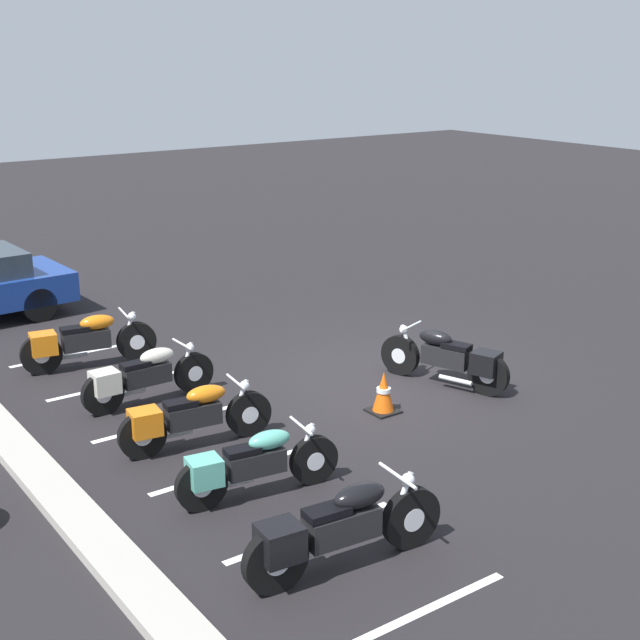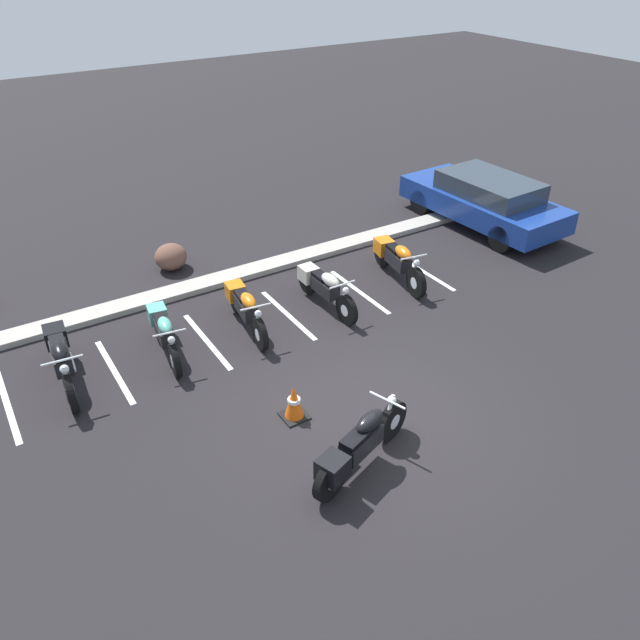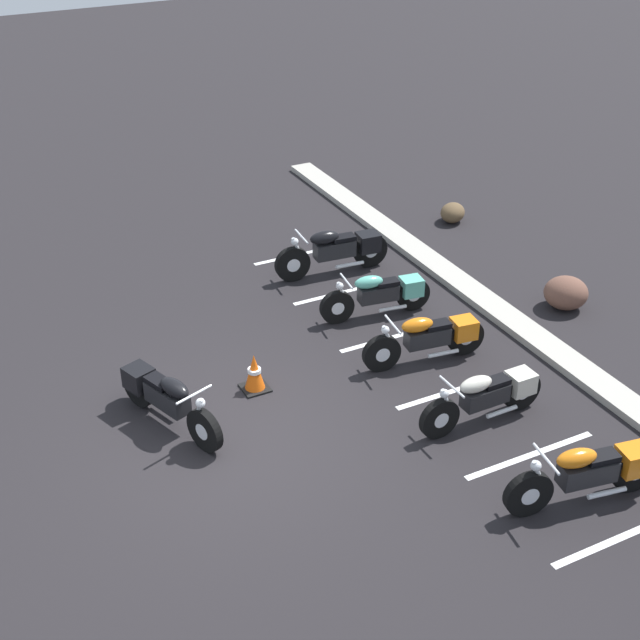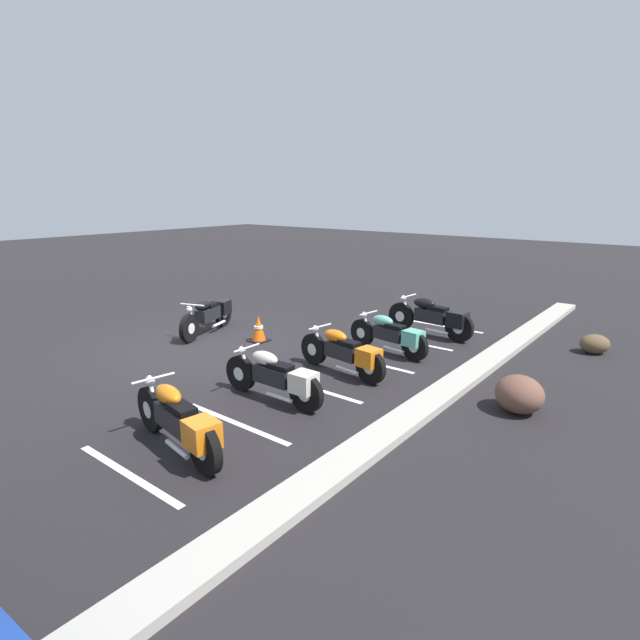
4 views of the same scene
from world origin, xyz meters
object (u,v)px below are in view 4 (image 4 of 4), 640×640
motorcycle_black_featured (209,314)px  parked_bike_3 (276,377)px  parked_bike_1 (391,335)px  parked_bike_2 (345,352)px  landscape_rock_0 (519,394)px  parked_bike_0 (433,317)px  parked_bike_4 (179,421)px  traffic_cone (259,329)px  landscape_rock_1 (595,344)px

motorcycle_black_featured → parked_bike_3: 4.54m
parked_bike_1 → parked_bike_2: parked_bike_2 is taller
parked_bike_3 → landscape_rock_0: parked_bike_3 is taller
parked_bike_0 → parked_bike_2: bearing=92.9°
parked_bike_3 → parked_bike_4: bearing=93.3°
parked_bike_0 → landscape_rock_0: bearing=139.2°
landscape_rock_0 → traffic_cone: 5.78m
parked_bike_1 → parked_bike_4: size_ratio=0.93×
parked_bike_1 → landscape_rock_0: size_ratio=2.62×
motorcycle_black_featured → parked_bike_0: parked_bike_0 is taller
motorcycle_black_featured → parked_bike_4: bearing=27.5°
landscape_rock_1 → parked_bike_1: bearing=-51.0°
parked_bike_1 → traffic_cone: 3.00m
parked_bike_3 → parked_bike_2: bearing=-95.3°
landscape_rock_0 → parked_bike_1: bearing=-112.5°
parked_bike_1 → parked_bike_3: 3.27m
parked_bike_3 → landscape_rock_0: (-2.03, 3.15, -0.14)m
parked_bike_4 → traffic_cone: size_ratio=3.57×
motorcycle_black_featured → parked_bike_4: (3.96, 4.20, 0.00)m
parked_bike_1 → parked_bike_3: (3.26, -0.18, 0.01)m
parked_bike_2 → traffic_cone: 2.81m
parked_bike_3 → landscape_rock_1: 6.89m
parked_bike_0 → landscape_rock_0: size_ratio=2.94×
parked_bike_4 → parked_bike_1: bearing=-80.8°
parked_bike_2 → parked_bike_3: bearing=92.8°
parked_bike_1 → landscape_rock_1: size_ratio=3.34×
motorcycle_black_featured → parked_bike_2: size_ratio=1.00×
parked_bike_1 → motorcycle_black_featured: bearing=24.6°
landscape_rock_0 → traffic_cone: (-0.18, -5.78, -0.01)m
parked_bike_3 → parked_bike_0: bearing=-93.8°
parked_bike_0 → parked_bike_4: size_ratio=1.04×
motorcycle_black_featured → landscape_rock_1: (-3.93, 7.55, -0.24)m
parked_bike_4 → landscape_rock_0: (-3.98, 3.02, -0.16)m
motorcycle_black_featured → landscape_rock_1: size_ratio=3.45×
parked_bike_2 → parked_bike_4: bearing=97.4°
landscape_rock_1 → motorcycle_black_featured: bearing=-62.5°
parked_bike_4 → traffic_cone: parked_bike_4 is taller
parked_bike_4 → traffic_cone: (-4.16, -2.76, -0.17)m
motorcycle_black_featured → landscape_rock_1: bearing=98.3°
motorcycle_black_featured → landscape_rock_1: motorcycle_black_featured is taller
motorcycle_black_featured → parked_bike_2: 4.22m
parked_bike_1 → parked_bike_3: size_ratio=0.97×
parked_bike_2 → landscape_rock_0: size_ratio=2.71×
motorcycle_black_featured → parked_bike_3: bearing=44.5°
parked_bike_4 → parked_bike_2: bearing=-80.3°
parked_bike_2 → parked_bike_4: (3.63, -0.00, 0.02)m
parked_bike_2 → parked_bike_3: (1.68, -0.14, -0.00)m
traffic_cone → parked_bike_0: bearing=134.0°
parked_bike_2 → parked_bike_3: 1.68m
parked_bike_2 → parked_bike_4: size_ratio=0.96×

